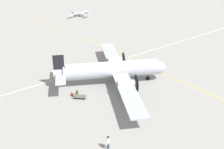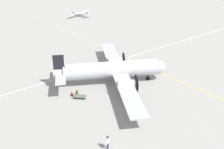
% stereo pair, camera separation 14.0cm
% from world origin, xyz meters
% --- Properties ---
extents(ground_plane, '(300.00, 300.00, 0.00)m').
position_xyz_m(ground_plane, '(0.00, 0.00, 0.00)').
color(ground_plane, gray).
extents(apron_line_eastwest, '(120.00, 0.16, 0.01)m').
position_xyz_m(apron_line_eastwest, '(0.00, -9.23, 0.00)').
color(apron_line_eastwest, gold).
rests_on(apron_line_eastwest, ground_plane).
extents(apron_line_northsouth, '(0.16, 120.00, 0.01)m').
position_xyz_m(apron_line_northsouth, '(6.83, 0.00, 0.00)').
color(apron_line_northsouth, silver).
rests_on(apron_line_northsouth, ground_plane).
extents(airliner_main, '(25.03, 18.41, 5.34)m').
position_xyz_m(airliner_main, '(-0.18, -0.32, 2.38)').
color(airliner_main, '#ADB2BC').
rests_on(airliner_main, ground_plane).
extents(crew_foreground, '(0.37, 0.53, 1.68)m').
position_xyz_m(crew_foreground, '(-12.37, 10.28, 1.06)').
color(crew_foreground, navy).
rests_on(crew_foreground, ground_plane).
extents(suitcase_near_door, '(0.39, 0.16, 0.55)m').
position_xyz_m(suitcase_near_door, '(0.23, 7.33, 0.26)').
color(suitcase_near_door, maroon).
rests_on(suitcase_near_door, ground_plane).
extents(suitcase_upright_spare, '(0.34, 0.19, 0.64)m').
position_xyz_m(suitcase_upright_spare, '(0.30, 6.40, 0.30)').
color(suitcase_upright_spare, brown).
rests_on(suitcase_upright_spare, ground_plane).
extents(baggage_cart, '(1.92, 1.91, 0.56)m').
position_xyz_m(baggage_cart, '(-0.95, 6.71, 0.27)').
color(baggage_cart, '#4C6047').
rests_on(baggage_cart, ground_plane).
extents(light_aircraft_distant, '(6.75, 8.92, 1.77)m').
position_xyz_m(light_aircraft_distant, '(41.96, -20.33, 0.77)').
color(light_aircraft_distant, '#B7BCC6').
rests_on(light_aircraft_distant, ground_plane).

